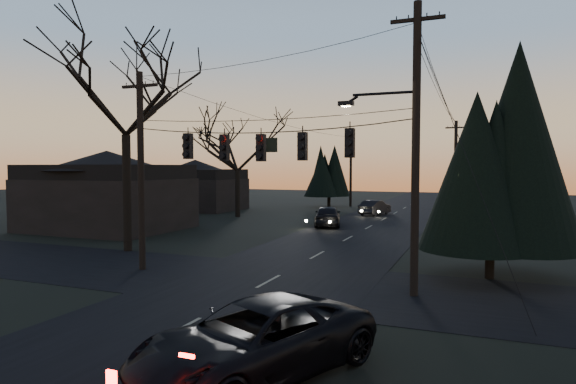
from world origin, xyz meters
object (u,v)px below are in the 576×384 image
at_px(utility_pole_far_l, 350,206).
at_px(suv_near, 256,340).
at_px(evergreen_right, 492,155).
at_px(bare_tree_left, 125,88).
at_px(utility_pole_right, 414,296).
at_px(utility_pole_left, 143,269).
at_px(sedan_oncoming_b, 375,208).
at_px(sedan_oncoming_a, 328,216).
at_px(utility_pole_far_r, 454,217).

height_order(utility_pole_far_l, suv_near, utility_pole_far_l).
bearing_deg(evergreen_right, bare_tree_left, -178.93).
xyz_separation_m(utility_pole_right, utility_pole_far_l, (-11.50, 36.00, 0.00)).
xyz_separation_m(bare_tree_left, evergreen_right, (17.69, 0.33, -3.67)).
xyz_separation_m(utility_pole_left, sedan_oncoming_b, (4.56, 27.22, 0.69)).
relative_size(bare_tree_left, sedan_oncoming_b, 2.95).
relative_size(utility_pole_right, utility_pole_left, 1.18).
relative_size(utility_pole_right, sedan_oncoming_a, 2.16).
bearing_deg(utility_pole_far_r, sedan_oncoming_a, -129.16).
distance_m(utility_pole_right, sedan_oncoming_b, 28.10).
xyz_separation_m(utility_pole_far_l, evergreen_right, (13.97, -32.21, 4.91)).
height_order(utility_pole_right, evergreen_right, evergreen_right).
distance_m(utility_pole_far_r, sedan_oncoming_b, 7.02).
bearing_deg(sedan_oncoming_a, utility_pole_left, 64.80).
bearing_deg(utility_pole_left, sedan_oncoming_a, 80.34).
height_order(evergreen_right, sedan_oncoming_b, evergreen_right).
distance_m(utility_pole_left, bare_tree_left, 9.97).
distance_m(utility_pole_far_r, sedan_oncoming_a, 13.51).
bearing_deg(evergreen_right, suv_near, -112.40).
bearing_deg(suv_near, utility_pole_left, 164.33).
bearing_deg(evergreen_right, utility_pole_left, -164.81).
distance_m(utility_pole_right, utility_pole_far_l, 37.79).
bearing_deg(sedan_oncoming_a, utility_pole_far_r, -144.70).
relative_size(utility_pole_right, bare_tree_left, 0.82).
xyz_separation_m(bare_tree_left, sedan_oncoming_a, (6.70, 14.08, -7.79)).
height_order(utility_pole_right, utility_pole_far_r, utility_pole_right).
xyz_separation_m(utility_pole_far_r, bare_tree_left, (-15.22, -24.54, 8.58)).
relative_size(utility_pole_right, evergreen_right, 1.16).
bearing_deg(utility_pole_left, evergreen_right, 15.19).
bearing_deg(evergreen_right, utility_pole_far_r, 95.83).
distance_m(suv_near, sedan_oncoming_a, 26.08).
relative_size(sedan_oncoming_a, sedan_oncoming_b, 1.11).
bearing_deg(suv_near, evergreen_right, 92.16).
xyz_separation_m(utility_pole_far_r, sedan_oncoming_a, (-8.51, -10.46, 0.79)).
height_order(utility_pole_right, bare_tree_left, bare_tree_left).
relative_size(utility_pole_left, suv_near, 1.52).
distance_m(utility_pole_far_r, evergreen_right, 24.82).
bearing_deg(utility_pole_right, bare_tree_left, 167.18).
bearing_deg(bare_tree_left, suv_near, -41.04).
relative_size(utility_pole_far_r, bare_tree_left, 0.69).
height_order(utility_pole_right, utility_pole_left, utility_pole_right).
bearing_deg(sedan_oncoming_a, evergreen_right, 113.08).
distance_m(bare_tree_left, sedan_oncoming_a, 17.43).
height_order(utility_pole_right, suv_near, utility_pole_right).
distance_m(utility_pole_left, suv_near, 12.07).
xyz_separation_m(evergreen_right, suv_near, (-4.77, -11.57, -4.13)).
relative_size(utility_pole_left, sedan_oncoming_b, 2.04).
distance_m(evergreen_right, sedan_oncoming_a, 18.08).
height_order(utility_pole_right, sedan_oncoming_b, utility_pole_right).
xyz_separation_m(utility_pole_right, sedan_oncoming_a, (-8.51, 17.54, 0.79)).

